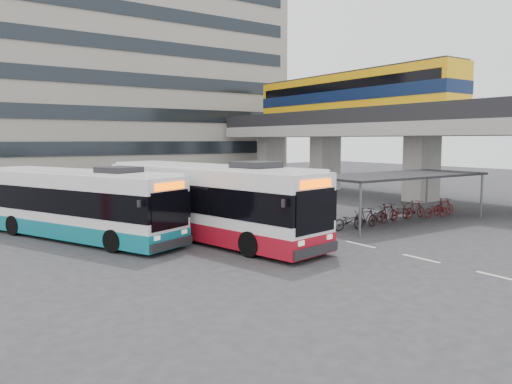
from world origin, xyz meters
TOP-DOWN VIEW (x-y plane):
  - ground at (0.00, 0.00)m, footprint 120.00×120.00m
  - viaduct at (17.00, 13.70)m, footprint 8.00×32.00m
  - bike_shelter at (8.47, 3.00)m, footprint 10.00×4.00m
  - office_block at (6.00, 36.00)m, footprint 30.00×15.00m
  - road_markings at (2.50, -3.00)m, footprint 0.15×7.60m
  - bus_main at (-2.10, 4.67)m, footprint 4.78×12.08m
  - bus_teal at (-6.80, 8.04)m, footprint 6.45×11.03m
  - pedestrian at (-1.85, 0.49)m, footprint 0.80×0.84m

SIDE VIEW (x-z plane):
  - ground at x=0.00m, z-range 0.00..0.00m
  - road_markings at x=2.50m, z-range 0.00..0.01m
  - pedestrian at x=-1.85m, z-range 0.00..1.94m
  - bike_shelter at x=8.47m, z-range 0.03..2.57m
  - bus_teal at x=-6.80m, z-range -0.12..3.13m
  - bus_main at x=-2.10m, z-range -0.12..3.37m
  - viaduct at x=17.00m, z-range 1.39..11.07m
  - office_block at x=6.00m, z-range 0.00..25.00m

